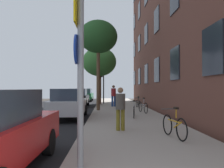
# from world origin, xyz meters

# --- Properties ---
(ground_plane) EXTENTS (41.80, 41.80, 0.00)m
(ground_plane) POSITION_xyz_m (-2.40, 15.00, 0.00)
(ground_plane) COLOR #332D28
(road_asphalt) EXTENTS (7.00, 38.00, 0.01)m
(road_asphalt) POSITION_xyz_m (-4.50, 15.00, 0.01)
(road_asphalt) COLOR black
(road_asphalt) RESTS_ON ground
(sidewalk) EXTENTS (4.20, 38.00, 0.12)m
(sidewalk) POSITION_xyz_m (1.10, 15.00, 0.06)
(sidewalk) COLOR #9E9389
(sidewalk) RESTS_ON ground
(sign_post) EXTENTS (0.15, 0.60, 3.37)m
(sign_post) POSITION_xyz_m (-0.60, 2.98, 2.09)
(sign_post) COLOR gray
(sign_post) RESTS_ON sidewalk
(traffic_light) EXTENTS (0.43, 0.24, 3.52)m
(traffic_light) POSITION_xyz_m (-0.46, 21.95, 2.53)
(traffic_light) COLOR black
(traffic_light) RESTS_ON sidewalk
(tree_near) EXTENTS (2.72, 2.72, 6.35)m
(tree_near) POSITION_xyz_m (-0.65, 14.88, 5.27)
(tree_near) COLOR brown
(tree_near) RESTS_ON sidewalk
(tree_far) EXTENTS (3.36, 3.36, 5.60)m
(tree_far) POSITION_xyz_m (-0.77, 21.43, 4.25)
(tree_far) COLOR brown
(tree_far) RESTS_ON sidewalk
(bicycle_0) EXTENTS (0.45, 1.61, 0.96)m
(bicycle_0) POSITION_xyz_m (2.00, 5.73, 0.50)
(bicycle_0) COLOR black
(bicycle_0) RESTS_ON sidewalk
(bicycle_1) EXTENTS (0.42, 1.69, 0.91)m
(bicycle_1) POSITION_xyz_m (1.39, 10.87, 0.47)
(bicycle_1) COLOR black
(bicycle_1) RESTS_ON sidewalk
(bicycle_2) EXTENTS (0.46, 1.72, 0.95)m
(bicycle_2) POSITION_xyz_m (2.23, 13.09, 0.49)
(bicycle_2) COLOR black
(bicycle_2) RESTS_ON sidewalk
(bicycle_3) EXTENTS (0.42, 1.56, 0.90)m
(bicycle_3) POSITION_xyz_m (2.41, 16.59, 0.47)
(bicycle_3) COLOR black
(bicycle_3) RESTS_ON sidewalk
(pedestrian_0) EXTENTS (0.45, 0.45, 1.57)m
(pedestrian_0) POSITION_xyz_m (0.42, 7.04, 1.02)
(pedestrian_0) COLOR olive
(pedestrian_0) RESTS_ON sidewalk
(pedestrian_1) EXTENTS (0.51, 0.51, 1.80)m
(pedestrian_1) POSITION_xyz_m (0.53, 18.02, 1.15)
(pedestrian_1) COLOR navy
(pedestrian_1) RESTS_ON sidewalk
(car_1) EXTENTS (1.93, 4.35, 1.62)m
(car_1) POSITION_xyz_m (-2.16, 11.27, 0.84)
(car_1) COLOR #B7B7BC
(car_1) RESTS_ON road_asphalt
(car_2) EXTENTS (1.80, 4.00, 1.62)m
(car_2) POSITION_xyz_m (-2.65, 19.61, 0.84)
(car_2) COLOR black
(car_2) RESTS_ON road_asphalt
(car_3) EXTENTS (1.78, 4.41, 1.62)m
(car_3) POSITION_xyz_m (-2.71, 27.94, 0.84)
(car_3) COLOR #19662D
(car_3) RESTS_ON road_asphalt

